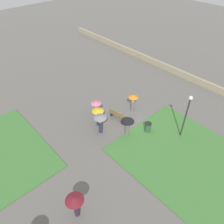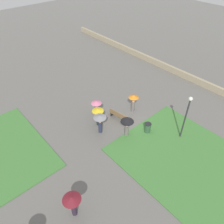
% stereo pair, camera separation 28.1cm
% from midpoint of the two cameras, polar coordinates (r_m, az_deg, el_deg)
% --- Properties ---
extents(ground_plane, '(90.00, 90.00, 0.00)m').
position_cam_midpoint_polar(ground_plane, '(19.38, 4.91, -3.97)').
color(ground_plane, '#66635E').
extents(lawn_patch_near, '(9.76, 8.34, 0.06)m').
position_cam_midpoint_polar(lawn_patch_near, '(17.87, 18.79, -11.40)').
color(lawn_patch_near, '#427A38').
rests_on(lawn_patch_near, ground_plane).
extents(parapet_wall, '(45.00, 0.35, 0.72)m').
position_cam_midpoint_polar(parapet_wall, '(26.67, 21.76, 7.58)').
color(parapet_wall, tan).
rests_on(parapet_wall, ground_plane).
extents(park_bench, '(2.04, 0.77, 0.90)m').
position_cam_midpoint_polar(park_bench, '(19.75, 2.31, -0.97)').
color(park_bench, brown).
rests_on(park_bench, ground_plane).
extents(lamp_post, '(0.32, 0.32, 4.10)m').
position_cam_midpoint_polar(lamp_post, '(17.69, 19.40, -0.08)').
color(lamp_post, '#2D2D30').
rests_on(lamp_post, ground_plane).
extents(trash_bin, '(0.58, 0.58, 0.94)m').
position_cam_midpoint_polar(trash_bin, '(18.84, 9.69, -4.10)').
color(trash_bin, '#335638').
rests_on(trash_bin, ground_plane).
extents(crowd_person_pink, '(0.95, 0.95, 1.77)m').
position_cam_midpoint_polar(crowd_person_pink, '(19.61, -3.67, 1.73)').
color(crowd_person_pink, '#282D47').
rests_on(crowd_person_pink, ground_plane).
extents(crowd_person_grey, '(1.08, 1.08, 1.84)m').
position_cam_midpoint_polar(crowd_person_grey, '(17.99, -2.72, -2.15)').
color(crowd_person_grey, '#282D47').
rests_on(crowd_person_grey, ground_plane).
extents(crowd_person_black, '(1.10, 1.10, 1.74)m').
position_cam_midpoint_polar(crowd_person_black, '(17.82, 4.41, -3.03)').
color(crowd_person_black, slate).
rests_on(crowd_person_black, ground_plane).
extents(crowd_person_orange, '(0.94, 0.94, 1.82)m').
position_cam_midpoint_polar(crowd_person_orange, '(20.38, 6.02, 3.14)').
color(crowd_person_orange, slate).
rests_on(crowd_person_orange, ground_plane).
extents(crowd_person_yellow, '(1.02, 1.02, 1.76)m').
position_cam_midpoint_polar(crowd_person_yellow, '(18.79, -3.25, -0.48)').
color(crowd_person_yellow, '#1E3328').
rests_on(crowd_person_yellow, ground_plane).
extents(lone_walker_far_path, '(1.10, 1.10, 1.87)m').
position_cam_midpoint_polar(lone_walker_far_path, '(13.68, -9.71, -22.12)').
color(lone_walker_far_path, '#2D2333').
rests_on(lone_walker_far_path, ground_plane).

